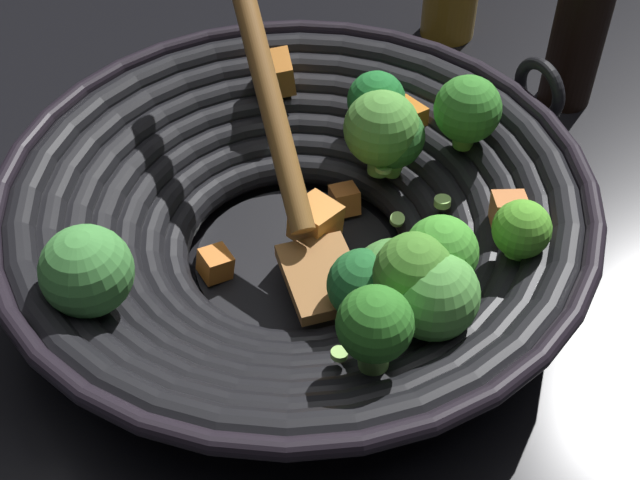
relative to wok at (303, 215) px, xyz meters
The scene contains 3 objects.
ground_plane 0.06m from the wok, 145.31° to the right, with size 4.00×4.00×0.00m, color black.
wok is the anchor object (origin of this frame).
soy_sauce_bottle 0.33m from the wok, 109.80° to the left, with size 0.05×0.05×0.17m.
Camera 1 is at (0.42, -0.16, 0.49)m, focal length 48.79 mm.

